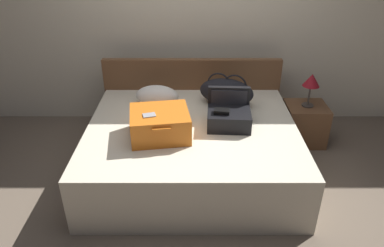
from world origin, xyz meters
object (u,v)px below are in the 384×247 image
duffel_bag (226,92)px  bed (192,150)px  hard_case_large (160,124)px  pillow_near_headboard (157,96)px  table_lamp (312,82)px  hard_case_medium (229,115)px  nightstand (304,124)px

duffel_bag → bed: bearing=-127.4°
bed → hard_case_large: bearing=-149.6°
pillow_near_headboard → table_lamp: 1.63m
hard_case_large → hard_case_medium: (0.63, 0.20, -0.02)m
hard_case_large → pillow_near_headboard: bearing=88.5°
bed → duffel_bag: duffel_bag is taller
duffel_bag → table_lamp: 0.92m
hard_case_medium → bed: bearing=-171.3°
bed → nightstand: bearing=25.3°
nightstand → table_lamp: size_ratio=1.23×
hard_case_medium → pillow_near_headboard: bearing=152.2°
bed → duffel_bag: (0.35, 0.46, 0.41)m
hard_case_medium → duffel_bag: (0.01, 0.43, 0.04)m
pillow_near_headboard → duffel_bag: bearing=0.7°
nightstand → hard_case_medium: bearing=-148.4°
bed → hard_case_medium: size_ratio=4.70×
hard_case_large → hard_case_medium: size_ratio=1.36×
bed → hard_case_large: hard_case_large is taller
duffel_bag → hard_case_medium: bearing=-91.6°
bed → pillow_near_headboard: pillow_near_headboard is taller
pillow_near_headboard → table_lamp: bearing=5.0°
hard_case_large → duffel_bag: 0.90m
pillow_near_headboard → nightstand: pillow_near_headboard is taller
bed → nightstand: size_ratio=4.35×
hard_case_large → pillow_near_headboard: hard_case_large is taller
duffel_bag → nightstand: 1.02m
nightstand → duffel_bag: bearing=-171.7°
hard_case_large → hard_case_medium: hard_case_medium is taller
duffel_bag → pillow_near_headboard: size_ratio=1.37×
hard_case_medium → nightstand: hard_case_medium is taller
hard_case_medium → duffel_bag: bearing=91.7°
hard_case_medium → nightstand: size_ratio=0.93×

